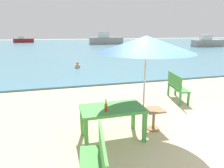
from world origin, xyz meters
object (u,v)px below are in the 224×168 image
at_px(swimmer_person, 78,65).
at_px(bench_green_left, 177,85).
at_px(boat_tanker, 207,42).
at_px(boat_sailboat, 23,40).
at_px(side_table_wood, 154,116).
at_px(beer_bottle_amber, 106,107).
at_px(boat_cargo_ship, 106,40).
at_px(picnic_table_green, 112,112).
at_px(patio_umbrella, 146,44).
at_px(bench_green_right, 97,164).

bearing_deg(swimmer_person, bench_green_left, -68.35).
xyz_separation_m(boat_tanker, boat_sailboat, (-28.57, 19.09, -0.14)).
xyz_separation_m(side_table_wood, boat_tanker, (19.92, 21.73, 0.37)).
bearing_deg(boat_sailboat, swimmer_person, -76.55).
height_order(beer_bottle_amber, boat_cargo_ship, boat_cargo_ship).
height_order(side_table_wood, swimmer_person, side_table_wood).
bearing_deg(picnic_table_green, swimmer_person, 89.16).
distance_m(swimmer_person, boat_sailboat, 32.99).
relative_size(boat_cargo_ship, boat_sailboat, 1.55).
distance_m(boat_cargo_ship, boat_sailboat, 17.77).
height_order(picnic_table_green, side_table_wood, picnic_table_green).
relative_size(picnic_table_green, swimmer_person, 3.41).
bearing_deg(swimmer_person, boat_tanker, 31.87).
bearing_deg(boat_cargo_ship, picnic_table_green, -103.39).
distance_m(boat_tanker, boat_sailboat, 34.36).
distance_m(picnic_table_green, side_table_wood, 1.16).
relative_size(patio_umbrella, bench_green_right, 1.86).
bearing_deg(patio_umbrella, picnic_table_green, -177.55).
bearing_deg(boat_cargo_ship, beer_bottle_amber, -103.63).
relative_size(side_table_wood, swimmer_person, 1.32).
bearing_deg(swimmer_person, side_table_wood, -83.61).
xyz_separation_m(side_table_wood, bench_green_left, (1.78, 1.79, 0.19)).
height_order(bench_green_left, bench_green_right, same).
relative_size(beer_bottle_amber, boat_cargo_ship, 0.04).
distance_m(side_table_wood, swimmer_person, 8.79).
bearing_deg(patio_umbrella, boat_sailboat, 101.47).
height_order(bench_green_left, swimmer_person, bench_green_left).
xyz_separation_m(patio_umbrella, bench_green_left, (2.12, 1.91, -1.58)).
height_order(side_table_wood, bench_green_right, bench_green_right).
bearing_deg(picnic_table_green, boat_tanker, 46.13).
bearing_deg(boat_tanker, swimmer_person, -148.13).
height_order(picnic_table_green, boat_sailboat, boat_sailboat).
bearing_deg(bench_green_right, beer_bottle_amber, 70.79).
distance_m(picnic_table_green, boat_tanker, 30.35).
height_order(bench_green_right, boat_sailboat, boat_sailboat).
relative_size(beer_bottle_amber, patio_umbrella, 0.12).
bearing_deg(swimmer_person, picnic_table_green, -90.84).
distance_m(picnic_table_green, bench_green_left, 3.48).
bearing_deg(beer_bottle_amber, bench_green_left, 34.42).
bearing_deg(beer_bottle_amber, boat_cargo_ship, 76.37).
xyz_separation_m(side_table_wood, swimmer_person, (-0.98, 8.73, -0.11)).
height_order(beer_bottle_amber, bench_green_left, beer_bottle_amber).
relative_size(boat_tanker, boat_cargo_ship, 0.83).
bearing_deg(boat_tanker, bench_green_left, -132.31).
bearing_deg(side_table_wood, patio_umbrella, -160.89).
xyz_separation_m(beer_bottle_amber, boat_sailboat, (-7.36, 41.13, -0.27)).
relative_size(picnic_table_green, patio_umbrella, 0.61).
bearing_deg(bench_green_left, boat_tanker, 47.69).
bearing_deg(boat_cargo_ship, boat_sailboat, 147.83).
distance_m(picnic_table_green, boat_cargo_ship, 32.39).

